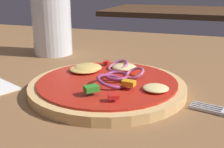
% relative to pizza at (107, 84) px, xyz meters
% --- Properties ---
extents(dining_table, '(1.44, 1.03, 0.03)m').
position_rel_pizza_xyz_m(dining_table, '(0.02, 0.00, -0.02)').
color(dining_table, brown).
rests_on(dining_table, ground).
extents(pizza, '(0.23, 0.23, 0.03)m').
position_rel_pizza_xyz_m(pizza, '(0.00, 0.00, 0.00)').
color(pizza, tan).
rests_on(pizza, dining_table).
extents(beer_glass, '(0.08, 0.08, 0.12)m').
position_rel_pizza_xyz_m(beer_glass, '(-0.19, 0.17, 0.04)').
color(beer_glass, silver).
rests_on(beer_glass, dining_table).
extents(background_table, '(0.74, 0.59, 0.03)m').
position_rel_pizza_xyz_m(background_table, '(-0.12, 1.42, -0.02)').
color(background_table, '#4C301C').
rests_on(background_table, ground).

